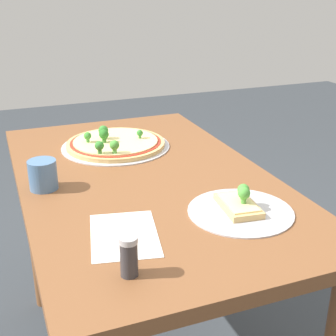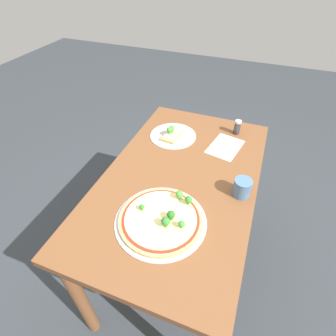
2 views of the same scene
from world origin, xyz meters
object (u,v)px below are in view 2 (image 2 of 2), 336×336
object	(u,v)px
pizza_tray_slice	(173,135)
drinking_cup	(242,188)
condiment_shaker	(237,127)
dining_table	(180,193)
pizza_tray_whole	(161,219)

from	to	relation	value
pizza_tray_slice	drinking_cup	world-z (taller)	drinking_cup
condiment_shaker	dining_table	bearing A→B (deg)	-21.79
drinking_cup	condiment_shaker	bearing A→B (deg)	-167.88
dining_table	pizza_tray_slice	size ratio (longest dim) A/B	4.56
dining_table	pizza_tray_whole	distance (m)	0.30
dining_table	pizza_tray_whole	world-z (taller)	pizza_tray_whole
pizza_tray_whole	drinking_cup	distance (m)	0.38
drinking_cup	dining_table	bearing A→B (deg)	-92.42
pizza_tray_slice	condiment_shaker	xyz separation A→B (m)	(-0.16, 0.34, 0.03)
dining_table	pizza_tray_slice	world-z (taller)	pizza_tray_slice
pizza_tray_whole	condiment_shaker	size ratio (longest dim) A/B	4.36
dining_table	pizza_tray_whole	bearing A→B (deg)	2.85
drinking_cup	condiment_shaker	world-z (taller)	condiment_shaker
dining_table	condiment_shaker	xyz separation A→B (m)	(-0.46, 0.19, 0.16)
dining_table	pizza_tray_slice	xyz separation A→B (m)	(-0.30, -0.15, 0.13)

